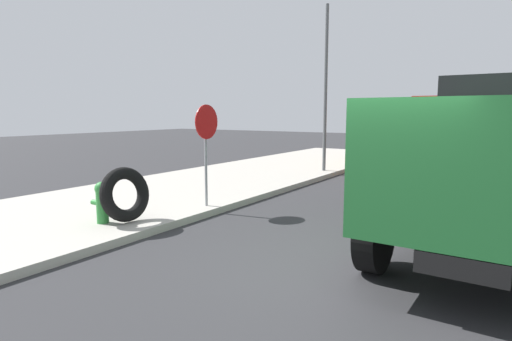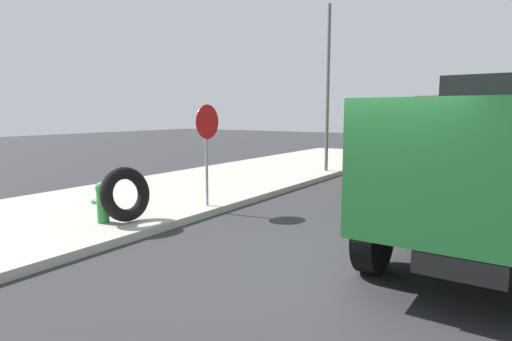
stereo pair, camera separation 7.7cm
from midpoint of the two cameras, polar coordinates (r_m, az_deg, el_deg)
The scene contains 9 objects.
ground_plane at distance 6.05m, azimuth 14.48°, elevation -14.18°, with size 80.00×80.00×0.00m, color #2D2D30.
sidewalk_curb at distance 10.02m, azimuth -23.69°, elevation -5.35°, with size 36.00×5.00×0.15m, color #ADA89E.
fire_hydrant at distance 8.57m, azimuth -20.24°, elevation -3.91°, with size 0.25×0.58×0.80m.
loose_tire at distance 8.48m, azimuth -17.47°, elevation -3.09°, with size 1.06×1.06×0.24m, color black.
stop_sign at distance 9.47m, azimuth -6.96°, elevation 4.63°, with size 0.76×0.08×2.27m.
dump_truck_green at distance 8.25m, azimuth 29.51°, elevation 2.42°, with size 7.05×2.91×3.00m.
dump_truck_orange at distance 19.27m, azimuth 22.71°, elevation 5.31°, with size 7.00×2.80×3.00m.
dump_truck_blue at distance 32.04m, azimuth 28.21°, elevation 5.74°, with size 7.05×2.92×3.00m.
street_light_pole at distance 15.52m, azimuth 9.22°, elevation 10.76°, with size 0.12×0.12×5.84m, color #595B5E.
Camera 1 is at (-5.38, -1.65, 2.24)m, focal length 29.67 mm.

